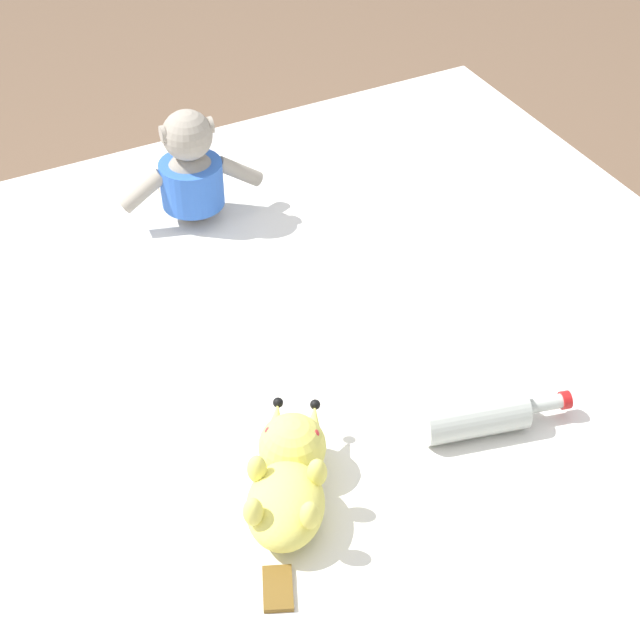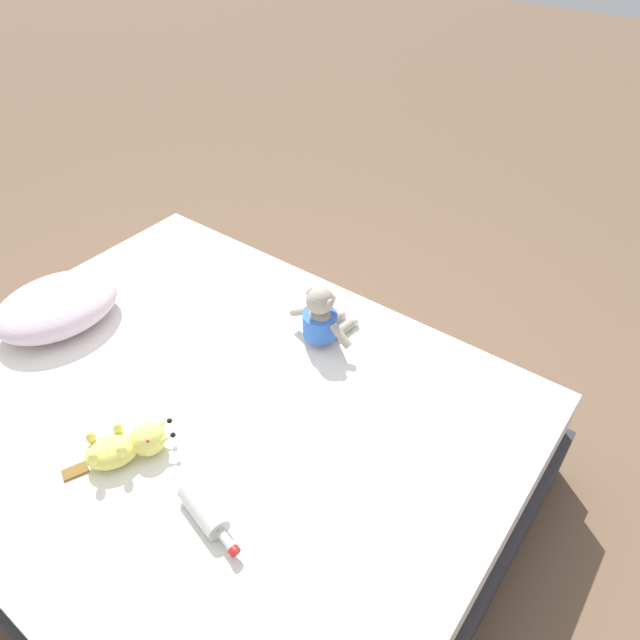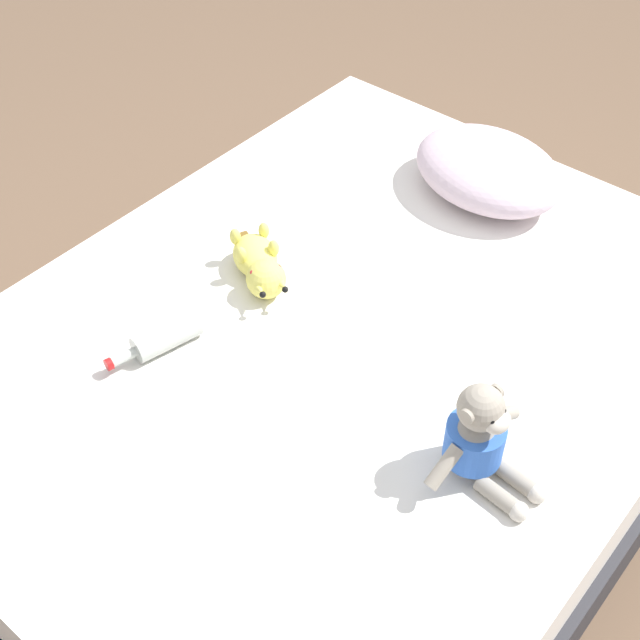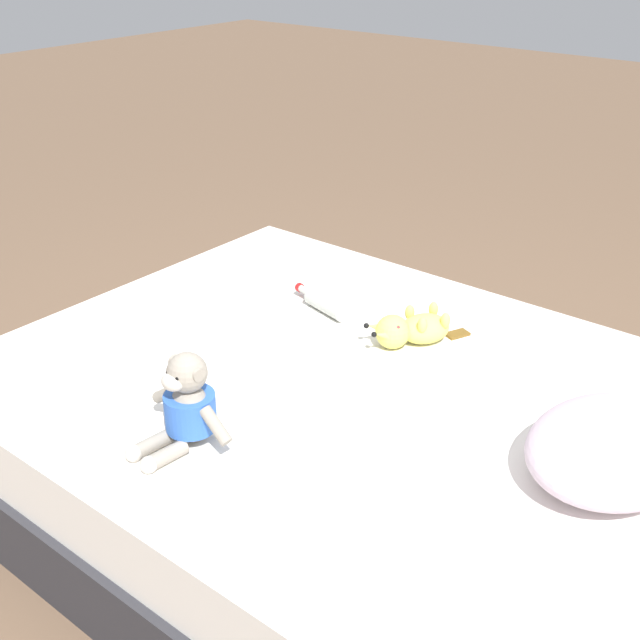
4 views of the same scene
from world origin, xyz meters
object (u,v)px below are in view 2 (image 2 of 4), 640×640
Objects in this scene: bed at (213,440)px; plush_monkey at (322,319)px; pillow at (57,306)px; plush_yellow_creature at (127,445)px; glass_bottle at (205,511)px.

bed is 0.56m from plush_monkey.
plush_yellow_creature is (-0.24, -0.68, -0.03)m from pillow.
plush_monkey is 0.75m from plush_yellow_creature.
pillow reaches higher than glass_bottle.
pillow is at bearing 70.87° from plush_yellow_creature.
pillow is 2.06× the size of glass_bottle.
pillow is 0.72m from plush_yellow_creature.
plush_yellow_creature is (-0.28, 0.02, 0.26)m from bed.
pillow is at bearing 121.12° from plush_monkey.
pillow is 1.62× the size of plush_yellow_creature.
plush_yellow_creature reaches higher than glass_bottle.
plush_yellow_creature is at bearing 176.93° from bed.
plush_monkey reaches higher than bed.
plush_monkey reaches higher than plush_yellow_creature.
glass_bottle is (-0.25, -1.00, -0.04)m from pillow.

